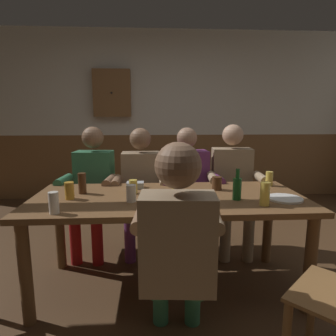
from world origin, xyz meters
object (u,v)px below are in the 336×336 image
object	(u,v)px
pint_glass_3	(133,187)
pint_glass_6	(82,183)
person_2	(188,184)
pint_glass_4	(217,183)
person_3	(233,182)
pint_glass_1	(265,194)
pint_glass_2	(131,193)
pint_glass_5	(167,202)
pint_glass_8	(269,179)
person_0	(93,185)
person_1	(141,184)
bottle_0	(237,188)
condiment_caddy	(135,185)
bottle_1	(176,178)
plate_0	(285,199)
dining_table	(168,208)
wall_dart_cabinet	(112,93)
pint_glass_7	(69,191)
pint_glass_0	(54,203)
person_4	(177,242)

from	to	relation	value
pint_glass_3	pint_glass_6	bearing A→B (deg)	176.98
person_2	pint_glass_6	world-z (taller)	person_2
pint_glass_4	pint_glass_6	bearing A→B (deg)	-177.34
person_3	pint_glass_1	size ratio (longest dim) A/B	7.85
pint_glass_2	pint_glass_5	distance (m)	0.31
pint_glass_5	pint_glass_8	size ratio (longest dim) A/B	0.92
pint_glass_6	person_0	bearing A→B (deg)	93.28
pint_glass_8	pint_glass_3	bearing A→B (deg)	-171.19
person_1	bottle_0	bearing A→B (deg)	131.65
condiment_caddy	pint_glass_5	size ratio (longest dim) A/B	1.25
person_1	pint_glass_6	bearing A→B (deg)	52.17
bottle_0	pint_glass_8	bearing A→B (deg)	44.82
bottle_0	pint_glass_5	xyz separation A→B (m)	(-0.51, -0.20, -0.03)
person_2	pint_glass_8	xyz separation A→B (m)	(0.64, -0.40, 0.13)
person_1	pint_glass_1	xyz separation A→B (m)	(0.85, -0.93, 0.15)
condiment_caddy	bottle_1	bearing A→B (deg)	-25.87
pint_glass_5	plate_0	bearing A→B (deg)	12.16
dining_table	pint_glass_6	world-z (taller)	pint_glass_6
pint_glass_2	person_1	bearing A→B (deg)	87.05
person_1	pint_glass_5	bearing A→B (deg)	101.17
person_3	plate_0	world-z (taller)	person_3
person_0	wall_dart_cabinet	size ratio (longest dim) A/B	1.74
pint_glass_6	pint_glass_7	world-z (taller)	pint_glass_6
condiment_caddy	plate_0	size ratio (longest dim) A/B	0.57
pint_glass_3	bottle_1	bearing A→B (deg)	1.37
plate_0	pint_glass_5	world-z (taller)	pint_glass_5
pint_glass_0	pint_glass_6	bearing A→B (deg)	81.56
person_4	person_1	bearing A→B (deg)	104.49
wall_dart_cabinet	person_1	bearing A→B (deg)	-75.53
person_0	pint_glass_1	xyz separation A→B (m)	(1.31, -0.92, 0.15)
condiment_caddy	bottle_0	size ratio (longest dim) A/B	0.63
person_2	pint_glass_5	bearing A→B (deg)	71.31
pint_glass_6	person_4	bearing A→B (deg)	-49.87
person_1	pint_glass_7	bearing A→B (deg)	55.20
pint_glass_8	wall_dart_cabinet	bearing A→B (deg)	125.18
person_2	pint_glass_1	distance (m)	1.02
person_1	pint_glass_8	world-z (taller)	person_1
person_4	pint_glass_7	bearing A→B (deg)	143.20
person_1	bottle_1	size ratio (longest dim) A/B	4.11
person_4	bottle_1	distance (m)	0.79
dining_table	pint_glass_1	xyz separation A→B (m)	(0.63, -0.26, 0.17)
person_1	pint_glass_1	size ratio (longest dim) A/B	7.65
bottle_0	pint_glass_6	world-z (taller)	bottle_0
pint_glass_4	pint_glass_2	bearing A→B (deg)	-156.54
condiment_caddy	person_4	bearing A→B (deg)	-74.08
dining_table	pint_glass_6	size ratio (longest dim) A/B	12.59
dining_table	plate_0	distance (m)	0.84
person_1	dining_table	bearing A→B (deg)	108.47
plate_0	pint_glass_0	xyz separation A→B (m)	(-1.54, -0.21, 0.06)
pint_glass_1	pint_glass_7	distance (m)	1.36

